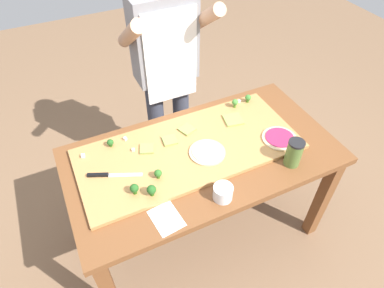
{
  "coord_description": "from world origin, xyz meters",
  "views": [
    {
      "loc": [
        -0.62,
        -1.16,
        2.17
      ],
      "look_at": [
        -0.04,
        0.07,
        0.82
      ],
      "focal_mm": 31.37,
      "sensor_mm": 36.0,
      "label": 1
    }
  ],
  "objects": [
    {
      "name": "pizza_slice_far_left",
      "position": [
        -0.14,
        0.16,
        0.82
      ],
      "size": [
        0.09,
        0.09,
        0.01
      ],
      "primitive_type": "cube",
      "rotation": [
        0.0,
        0.0,
        -0.11
      ],
      "color": "#899E4C",
      "rests_on": "cutting_board"
    },
    {
      "name": "cheese_crumble_d",
      "position": [
        -0.35,
        0.17,
        0.82
      ],
      "size": [
        0.02,
        0.02,
        0.02
      ],
      "primitive_type": "cube",
      "rotation": [
        0.0,
        0.0,
        1.11
      ],
      "color": "silver",
      "rests_on": "cutting_board"
    },
    {
      "name": "recipe_note",
      "position": [
        -0.35,
        -0.31,
        0.79
      ],
      "size": [
        0.15,
        0.18,
        0.0
      ],
      "primitive_type": "cube",
      "rotation": [
        0.0,
        0.0,
        0.11
      ],
      "color": "white",
      "rests_on": "prep_table"
    },
    {
      "name": "prep_table",
      "position": [
        0.0,
        0.0,
        0.68
      ],
      "size": [
        1.54,
        0.81,
        0.79
      ],
      "color": "brown",
      "rests_on": "ground"
    },
    {
      "name": "broccoli_floret_back_mid",
      "position": [
        0.47,
        0.28,
        0.84
      ],
      "size": [
        0.04,
        0.04,
        0.06
      ],
      "color": "#3F7220",
      "rests_on": "cutting_board"
    },
    {
      "name": "broccoli_floret_front_right",
      "position": [
        0.36,
        0.27,
        0.85
      ],
      "size": [
        0.04,
        0.04,
        0.06
      ],
      "color": "#487A23",
      "rests_on": "cutting_board"
    },
    {
      "name": "pizza_whole_beet_magenta",
      "position": [
        0.45,
        -0.1,
        0.82
      ],
      "size": [
        0.2,
        0.2,
        0.02
      ],
      "color": "beige",
      "rests_on": "cutting_board"
    },
    {
      "name": "pizza_whole_white_garlic",
      "position": [
        0.01,
        -0.02,
        0.82
      ],
      "size": [
        0.2,
        0.2,
        0.02
      ],
      "color": "beige",
      "rests_on": "cutting_board"
    },
    {
      "name": "chefs_knife",
      "position": [
        -0.54,
        0.05,
        0.82
      ],
      "size": [
        0.27,
        0.13,
        0.02
      ],
      "color": "#B7BABF",
      "rests_on": "cutting_board"
    },
    {
      "name": "pizza_slice_far_right",
      "position": [
        0.29,
        0.16,
        0.82
      ],
      "size": [
        0.13,
        0.13,
        0.01
      ],
      "primitive_type": "cube",
      "rotation": [
        0.0,
        0.0,
        -0.19
      ],
      "color": "#899E4C",
      "rests_on": "cutting_board"
    },
    {
      "name": "cutting_board",
      "position": [
        -0.06,
        0.06,
        0.8
      ],
      "size": [
        1.26,
        0.55,
        0.02
      ],
      "primitive_type": "cube",
      "color": "#B27F47",
      "rests_on": "prep_table"
    },
    {
      "name": "broccoli_floret_back_right",
      "position": [
        -0.3,
        -0.07,
        0.84
      ],
      "size": [
        0.04,
        0.04,
        0.06
      ],
      "color": "#366618",
      "rests_on": "cutting_board"
    },
    {
      "name": "cook_center",
      "position": [
        0.05,
        0.65,
        1.0
      ],
      "size": [
        0.54,
        0.39,
        1.67
      ],
      "color": "#333847",
      "rests_on": "ground"
    },
    {
      "name": "broccoli_floret_center_left",
      "position": [
        -0.44,
        -0.12,
        0.85
      ],
      "size": [
        0.04,
        0.04,
        0.06
      ],
      "color": "#2C5915",
      "rests_on": "cutting_board"
    },
    {
      "name": "flour_cup",
      "position": [
        -0.05,
        -0.31,
        0.82
      ],
      "size": [
        0.1,
        0.1,
        0.08
      ],
      "color": "white",
      "rests_on": "prep_table"
    },
    {
      "name": "broccoli_floret_front_mid",
      "position": [
        -0.37,
        -0.16,
        0.85
      ],
      "size": [
        0.05,
        0.05,
        0.07
      ],
      "color": "#2C5915",
      "rests_on": "cutting_board"
    },
    {
      "name": "pizza_slice_center",
      "position": [
        -0.28,
        0.15,
        0.82
      ],
      "size": [
        0.1,
        0.1,
        0.01
      ],
      "primitive_type": "cube",
      "rotation": [
        0.0,
        0.0,
        -0.36
      ],
      "color": "#899E4C",
      "rests_on": "cutting_board"
    },
    {
      "name": "ground_plane",
      "position": [
        0.0,
        0.0,
        0.0
      ],
      "size": [
        8.0,
        8.0,
        0.0
      ],
      "primitive_type": "plane",
      "color": "brown"
    },
    {
      "name": "pizza_slice_near_right",
      "position": [
        -0.01,
        0.2,
        0.82
      ],
      "size": [
        0.1,
        0.1,
        0.01
      ],
      "primitive_type": "cube",
      "rotation": [
        0.0,
        0.0,
        0.36
      ],
      "color": "#899E4C",
      "rests_on": "cutting_board"
    },
    {
      "name": "cheese_crumble_b",
      "position": [
        -0.37,
        0.28,
        0.82
      ],
      "size": [
        0.02,
        0.02,
        0.02
      ],
      "primitive_type": "cube",
      "rotation": [
        0.0,
        0.0,
        0.5
      ],
      "color": "silver",
      "rests_on": "cutting_board"
    },
    {
      "name": "cheese_crumble_a",
      "position": [
        0.41,
        0.3,
        0.82
      ],
      "size": [
        0.02,
        0.02,
        0.02
      ],
      "primitive_type": "cube",
      "rotation": [
        0.0,
        0.0,
        1.28
      ],
      "color": "silver",
      "rests_on": "cutting_board"
    },
    {
      "name": "sauce_jar",
      "position": [
        0.41,
        -0.27,
        0.87
      ],
      "size": [
        0.09,
        0.09,
        0.16
      ],
      "color": "#517033",
      "rests_on": "prep_table"
    },
    {
      "name": "cheese_crumble_c",
      "position": [
        -0.62,
        0.24,
        0.82
      ],
      "size": [
        0.02,
        0.02,
        0.02
      ],
      "primitive_type": "cube",
      "rotation": [
        0.0,
        0.0,
        1.27
      ],
      "color": "silver",
      "rests_on": "cutting_board"
    },
    {
      "name": "broccoli_floret_front_left",
      "position": [
        -0.46,
        0.26,
        0.84
      ],
      "size": [
        0.04,
        0.04,
        0.05
      ],
      "color": "#2C5915",
      "rests_on": "cutting_board"
    }
  ]
}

